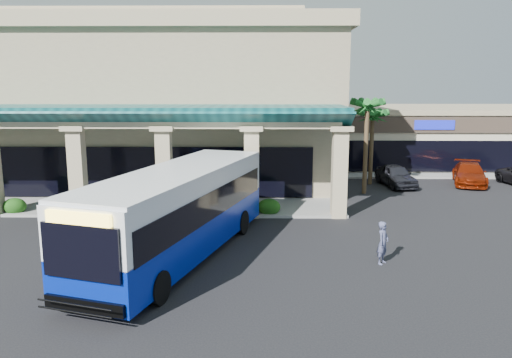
# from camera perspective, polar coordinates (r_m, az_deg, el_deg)

# --- Properties ---
(ground) EXTENTS (110.00, 110.00, 0.00)m
(ground) POSITION_cam_1_polar(r_m,az_deg,el_deg) (21.24, -4.89, -7.95)
(ground) COLOR black
(main_building) EXTENTS (30.80, 14.80, 11.35)m
(main_building) POSITION_cam_1_polar(r_m,az_deg,el_deg) (37.42, -14.99, 8.67)
(main_building) COLOR tan
(main_building) RESTS_ON ground
(arcade) EXTENTS (30.00, 6.20, 5.70)m
(arcade) POSITION_cam_1_polar(r_m,az_deg,el_deg) (28.92, -19.61, 2.28)
(arcade) COLOR #0C4549
(arcade) RESTS_ON ground
(strip_mall) EXTENTS (22.50, 12.50, 4.90)m
(strip_mall) POSITION_cam_1_polar(r_m,az_deg,el_deg) (47.01, 20.68, 4.76)
(strip_mall) COLOR beige
(strip_mall) RESTS_ON ground
(palm_0) EXTENTS (2.40, 2.40, 6.60)m
(palm_0) POSITION_cam_1_polar(r_m,az_deg,el_deg) (31.87, 12.47, 4.20)
(palm_0) COLOR #185A1F
(palm_0) RESTS_ON ground
(palm_1) EXTENTS (2.40, 2.40, 5.80)m
(palm_1) POSITION_cam_1_polar(r_m,az_deg,el_deg) (35.03, 13.07, 4.09)
(palm_1) COLOR #185A1F
(palm_1) RESTS_ON ground
(broadleaf_tree) EXTENTS (2.60, 2.60, 4.81)m
(broadleaf_tree) POSITION_cam_1_polar(r_m,az_deg,el_deg) (39.64, 8.70, 4.27)
(broadleaf_tree) COLOR #19460F
(broadleaf_tree) RESTS_ON ground
(transit_bus) EXTENTS (6.53, 13.02, 3.55)m
(transit_bus) POSITION_cam_1_polar(r_m,az_deg,el_deg) (19.95, -8.79, -3.96)
(transit_bus) COLOR #041EA0
(transit_bus) RESTS_ON ground
(pedestrian) EXTENTS (0.68, 0.73, 1.67)m
(pedestrian) POSITION_cam_1_polar(r_m,az_deg,el_deg) (19.85, 14.30, -7.08)
(pedestrian) COLOR #4C5074
(pedestrian) RESTS_ON ground
(car_silver) EXTENTS (2.30, 4.50, 1.47)m
(car_silver) POSITION_cam_1_polar(r_m,az_deg,el_deg) (35.08, 15.69, 0.39)
(car_silver) COLOR #22232A
(car_silver) RESTS_ON ground
(car_red) EXTENTS (3.42, 5.39, 1.45)m
(car_red) POSITION_cam_1_polar(r_m,az_deg,el_deg) (37.48, 23.20, 0.55)
(car_red) COLOR maroon
(car_red) RESTS_ON ground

